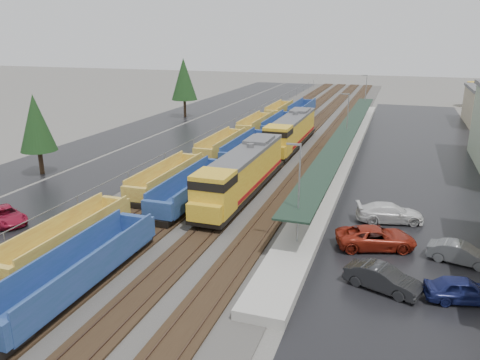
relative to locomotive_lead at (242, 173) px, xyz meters
The scene contains 21 objects.
ballast_strip 30.56m from the locomotive_lead, 93.76° to the left, with size 20.00×160.00×0.08m, color #302D2B.
trackbed 30.55m from the locomotive_lead, 93.76° to the left, with size 14.60×160.00×0.22m.
west_parking_lot 34.91m from the locomotive_lead, 119.22° to the left, with size 10.00×160.00×0.02m, color black.
west_road 40.73m from the locomotive_lead, 131.61° to the left, with size 9.00×160.00×0.02m, color black.
east_commuter_lot 26.66m from the locomotive_lead, 50.19° to the left, with size 16.00×100.00×0.02m, color black.
station_platform 21.81m from the locomotive_lead, 69.82° to the left, with size 3.00×80.00×8.00m.
chainlink_fence 31.06m from the locomotive_lead, 111.74° to the left, with size 0.08×160.04×2.02m.
distant_hills 186.08m from the locomotive_lead, 76.71° to the left, with size 301.00×140.00×25.20m.
tree_west_near 24.24m from the locomotive_lead, behind, with size 3.96×3.96×9.00m.
tree_west_far 47.74m from the locomotive_lead, 121.75° to the left, with size 4.84×4.84×11.00m.
locomotive_lead is the anchor object (origin of this frame).
locomotive_trail 21.00m from the locomotive_lead, 90.00° to the left, with size 3.09×20.37×4.61m.
well_string_yellow 8.11m from the locomotive_lead, behind, with size 2.53×106.31×2.24m.
well_string_blue 7.39m from the locomotive_lead, 123.31° to the left, with size 2.75×99.70×2.44m.
storage_tank 78.05m from the locomotive_lead, 67.65° to the left, with size 5.37×5.37×5.37m, color #B98D25.
parked_car_west_c 20.85m from the locomotive_lead, 143.15° to the right, with size 4.88×2.25×1.36m, color maroon.
parked_car_east_a 19.23m from the locomotive_lead, 44.46° to the right, with size 4.64×1.62×1.53m, color black.
parked_car_east_b 15.00m from the locomotive_lead, 29.78° to the right, with size 5.79×2.67×1.61m, color maroon.
parked_car_east_c 13.97m from the locomotive_lead, ahead, with size 5.52×2.24×1.60m, color silver.
parked_car_east_d 22.62m from the locomotive_lead, 36.02° to the right, with size 4.43×1.78×1.51m, color #161C52.
parked_car_east_e 20.37m from the locomotive_lead, 23.33° to the right, with size 4.36×1.52×1.44m, color #56585B.
Camera 1 is at (15.62, -10.91, 15.13)m, focal length 35.00 mm.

